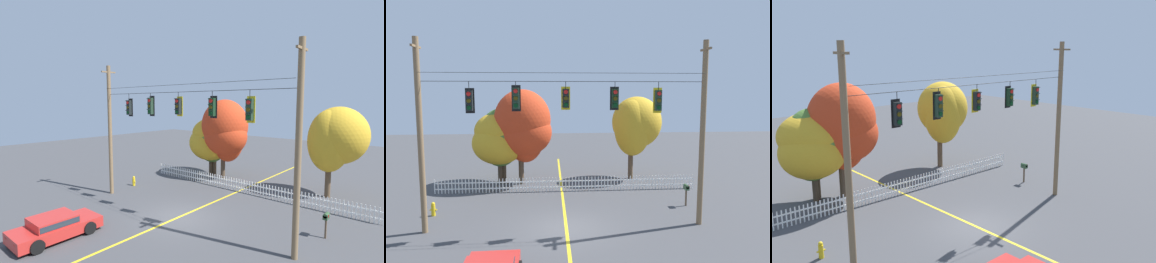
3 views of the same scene
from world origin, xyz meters
TOP-DOWN VIEW (x-y plane):
  - ground at (0.00, 0.00)m, footprint 80.00×80.00m
  - lane_centerline_stripe at (0.00, 0.00)m, footprint 0.16×36.00m
  - signal_support_span at (0.00, -0.00)m, footprint 14.01×1.10m
  - traffic_signal_northbound_primary at (-4.55, 0.01)m, footprint 0.43×0.38m
  - traffic_signal_westbound_side at (-2.37, 0.01)m, footprint 0.43×0.38m
  - traffic_signal_northbound_secondary at (-0.00, 0.01)m, footprint 0.43×0.38m
  - traffic_signal_eastbound_side at (2.39, 0.01)m, footprint 0.43×0.38m
  - traffic_signal_southbound_primary at (4.55, 0.01)m, footprint 0.43×0.38m
  - white_picket_fence at (0.38, 6.52)m, footprint 17.81×0.06m
  - autumn_maple_near_fence at (-4.31, 9.01)m, footprint 3.93×3.32m
  - autumn_maple_mid at (-4.24, 9.04)m, footprint 4.50×4.12m
  - autumn_oak_far_east at (-2.68, 8.65)m, footprint 4.16×3.80m
  - autumn_maple_far_west at (5.80, 9.56)m, footprint 3.84×3.80m
  - fire_hydrant at (-7.22, 2.30)m, footprint 0.38×0.22m
  - roadside_mailbox at (7.30, 2.85)m, footprint 0.25×0.44m

SIDE VIEW (x-z plane):
  - ground at x=0.00m, z-range 0.00..0.00m
  - lane_centerline_stripe at x=0.00m, z-range 0.00..0.01m
  - fire_hydrant at x=-7.22m, z-range -0.01..0.77m
  - white_picket_fence at x=0.38m, z-range 0.00..0.97m
  - roadside_mailbox at x=7.30m, z-range 0.41..1.71m
  - autumn_maple_near_fence at x=-4.31m, z-range 0.67..6.23m
  - autumn_maple_mid at x=-4.24m, z-range 0.81..6.17m
  - autumn_oak_far_east at x=-2.68m, z-range 0.75..7.72m
  - autumn_maple_far_west at x=5.80m, z-range 1.07..7.50m
  - signal_support_span at x=0.00m, z-range 0.09..9.40m
  - traffic_signal_southbound_primary at x=4.55m, z-range 5.61..7.15m
  - traffic_signal_northbound_primary at x=-4.55m, z-range 5.63..7.13m
  - traffic_signal_eastbound_side at x=2.39m, z-range 5.78..7.17m
  - traffic_signal_northbound_secondary at x=0.00m, z-range 5.81..7.17m
  - traffic_signal_westbound_side at x=-2.37m, z-range 5.78..7.21m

